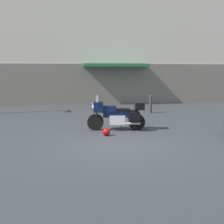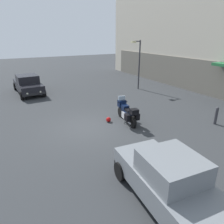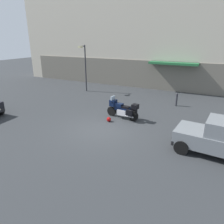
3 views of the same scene
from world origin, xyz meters
name	(u,v)px [view 1 (image 1 of 3)]	position (x,y,z in m)	size (l,w,h in m)	color
ground_plane	(116,145)	(0.00, 0.00, 0.00)	(80.00, 80.00, 0.00)	#2D3033
building_facade_rear	(88,21)	(0.00, 12.22, 5.86)	(33.06, 3.40, 11.82)	beige
motorcycle	(117,115)	(0.41, 2.19, 0.62)	(2.26, 0.89, 1.36)	black
helmet	(106,132)	(-0.14, 1.30, 0.14)	(0.28, 0.28, 0.28)	#990C0C
bollard_curbside	(151,103)	(2.99, 6.42, 0.53)	(0.16, 0.16, 1.00)	#333338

